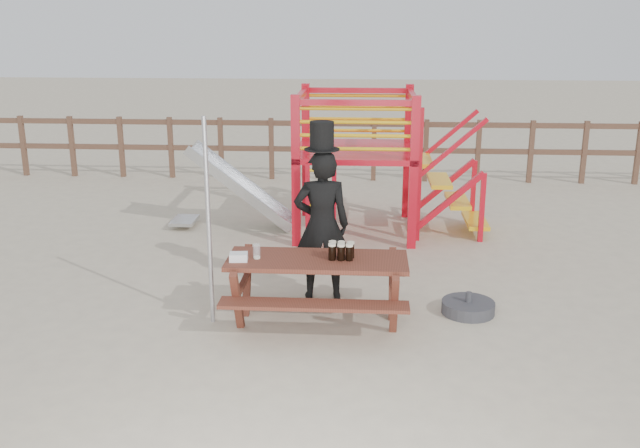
{
  "coord_description": "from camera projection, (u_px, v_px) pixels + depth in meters",
  "views": [
    {
      "loc": [
        0.35,
        -6.69,
        3.11
      ],
      "look_at": [
        -0.14,
        0.8,
        0.91
      ],
      "focal_mm": 40.0,
      "sensor_mm": 36.0,
      "label": 1
    }
  ],
  "objects": [
    {
      "name": "man_with_hat",
      "position": [
        322.0,
        221.0,
        7.93
      ],
      "size": [
        0.67,
        0.48,
        2.02
      ],
      "rotation": [
        0.0,
        0.0,
        3.26
      ],
      "color": "black",
      "rests_on": "ground"
    },
    {
      "name": "back_fence",
      "position": [
        348.0,
        143.0,
        13.8
      ],
      "size": [
        15.09,
        0.09,
        1.2
      ],
      "color": "brown",
      "rests_on": "ground"
    },
    {
      "name": "paper_bag",
      "position": [
        239.0,
        257.0,
        7.21
      ],
      "size": [
        0.19,
        0.16,
        0.08
      ],
      "primitive_type": "cube",
      "rotation": [
        0.0,
        0.0,
        0.1
      ],
      "color": "white",
      "rests_on": "picnic_table"
    },
    {
      "name": "playground_fort",
      "position": [
        350.0,
        160.0,
        10.42
      ],
      "size": [
        4.71,
        1.84,
        2.1
      ],
      "color": "red",
      "rests_on": "ground"
    },
    {
      "name": "metal_pole",
      "position": [
        209.0,
        223.0,
        7.23
      ],
      "size": [
        0.05,
        0.05,
        2.17
      ],
      "primitive_type": "cylinder",
      "color": "#B2B2B7",
      "rests_on": "ground"
    },
    {
      "name": "ground",
      "position": [
        329.0,
        331.0,
        7.3
      ],
      "size": [
        60.0,
        60.0,
        0.0
      ],
      "primitive_type": "plane",
      "color": "#BFB194",
      "rests_on": "ground"
    },
    {
      "name": "picnic_table",
      "position": [
        317.0,
        283.0,
        7.36
      ],
      "size": [
        1.85,
        1.28,
        0.72
      ],
      "rotation": [
        0.0,
        0.0,
        -0.0
      ],
      "color": "maroon",
      "rests_on": "ground"
    },
    {
      "name": "parasol_base",
      "position": [
        468.0,
        307.0,
        7.72
      ],
      "size": [
        0.57,
        0.57,
        0.24
      ],
      "color": "#343438",
      "rests_on": "ground"
    },
    {
      "name": "stout_pints",
      "position": [
        341.0,
        251.0,
        7.26
      ],
      "size": [
        0.26,
        0.17,
        0.17
      ],
      "color": "black",
      "rests_on": "picnic_table"
    },
    {
      "name": "empty_glasses",
      "position": [
        257.0,
        252.0,
        7.27
      ],
      "size": [
        0.07,
        0.07,
        0.15
      ],
      "color": "silver",
      "rests_on": "picnic_table"
    }
  ]
}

